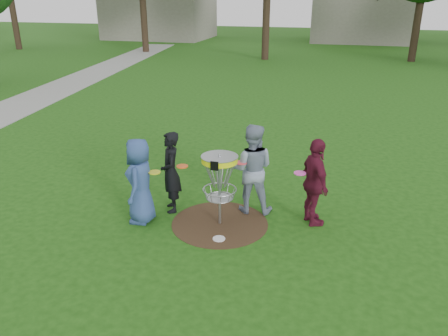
% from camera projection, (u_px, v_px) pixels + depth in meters
% --- Properties ---
extents(ground, '(100.00, 100.00, 0.00)m').
position_uv_depth(ground, '(220.00, 223.00, 8.14)').
color(ground, '#19470F').
rests_on(ground, ground).
extents(dirt_patch, '(1.80, 1.80, 0.01)m').
position_uv_depth(dirt_patch, '(220.00, 223.00, 8.14)').
color(dirt_patch, '#47331E').
rests_on(dirt_patch, ground).
extents(concrete_path, '(7.75, 39.92, 0.02)m').
position_uv_depth(concrete_path, '(36.00, 98.00, 17.72)').
color(concrete_path, '#9E9E99').
rests_on(concrete_path, ground).
extents(player_blue, '(0.64, 0.86, 1.61)m').
position_uv_depth(player_blue, '(140.00, 181.00, 7.97)').
color(player_blue, navy).
rests_on(player_blue, ground).
extents(player_black, '(0.60, 0.69, 1.60)m').
position_uv_depth(player_black, '(171.00, 172.00, 8.37)').
color(player_black, black).
rests_on(player_black, ground).
extents(player_grey, '(0.92, 0.75, 1.76)m').
position_uv_depth(player_grey, '(252.00, 169.00, 8.32)').
color(player_grey, '#7E8BA2').
rests_on(player_grey, ground).
extents(player_maroon, '(0.80, 1.04, 1.65)m').
position_uv_depth(player_maroon, '(315.00, 183.00, 7.85)').
color(player_maroon, maroon).
rests_on(player_maroon, ground).
extents(disc_on_grass, '(0.22, 0.22, 0.02)m').
position_uv_depth(disc_on_grass, '(219.00, 239.00, 7.62)').
color(disc_on_grass, white).
rests_on(disc_on_grass, ground).
extents(disc_golf_basket, '(0.66, 0.67, 1.38)m').
position_uv_depth(disc_golf_basket, '(220.00, 173.00, 7.76)').
color(disc_golf_basket, '#9EA0A5').
rests_on(disc_golf_basket, ground).
extents(held_discs, '(2.77, 0.87, 0.12)m').
position_uv_depth(held_discs, '(219.00, 168.00, 7.97)').
color(held_discs, '#D1CD17').
rests_on(held_discs, ground).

